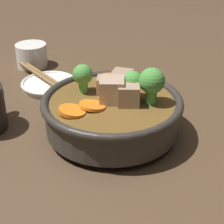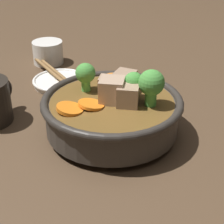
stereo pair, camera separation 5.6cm
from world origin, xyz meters
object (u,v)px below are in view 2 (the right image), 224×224
side_saucer (60,81)px  stirfry_bowl (113,110)px  tea_cup (48,52)px  chopsticks_pair (60,77)px

side_saucer → stirfry_bowl: bearing=-122.1°
side_saucer → tea_cup: size_ratio=1.63×
side_saucer → tea_cup: 0.12m
tea_cup → chopsticks_pair: tea_cup is taller
side_saucer → chopsticks_pair: (-0.00, -0.00, 0.01)m
stirfry_bowl → side_saucer: 0.21m
side_saucer → chopsticks_pair: chopsticks_pair is taller
stirfry_bowl → tea_cup: size_ratio=3.20×
chopsticks_pair → side_saucer: bearing=63.4°
stirfry_bowl → chopsticks_pair: 0.21m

